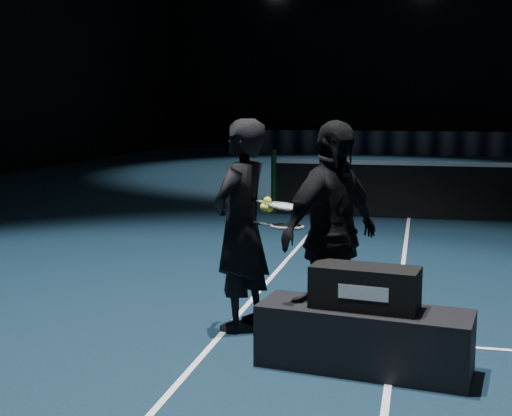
{
  "coord_description": "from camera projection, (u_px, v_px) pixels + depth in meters",
  "views": [
    {
      "loc": [
        -3.94,
        -11.93,
        1.86
      ],
      "look_at": [
        -5.21,
        -6.46,
        1.05
      ],
      "focal_mm": 50.0,
      "sensor_mm": 36.0,
      "label": 1
    }
  ],
  "objects": [
    {
      "name": "racket_lower",
      "position": [
        287.0,
        226.0,
        5.62
      ],
      "size": [
        0.71,
        0.46,
        0.03
      ],
      "primitive_type": null,
      "rotation": [
        0.0,
        0.0,
        -0.39
      ],
      "color": "black",
      "rests_on": "player_a"
    },
    {
      "name": "player_a",
      "position": [
        241.0,
        225.0,
        5.88
      ],
      "size": [
        0.6,
        0.74,
        1.75
      ],
      "primitive_type": "imported",
      "rotation": [
        0.0,
        0.0,
        -1.89
      ],
      "color": "black",
      "rests_on": "floor"
    },
    {
      "name": "racket_upper",
      "position": [
        284.0,
        206.0,
        5.65
      ],
      "size": [
        0.71,
        0.42,
        0.1
      ],
      "primitive_type": null,
      "rotation": [
        0.0,
        0.1,
        -0.32
      ],
      "color": "black",
      "rests_on": "player_b"
    },
    {
      "name": "player_bench",
      "position": [
        364.0,
        338.0,
        5.04
      ],
      "size": [
        1.55,
        0.71,
        0.45
      ],
      "primitive_type": "cube",
      "rotation": [
        0.0,
        0.0,
        -0.15
      ],
      "color": "black",
      "rests_on": "floor"
    },
    {
      "name": "player_b",
      "position": [
        331.0,
        236.0,
        5.39
      ],
      "size": [
        0.92,
        1.09,
        1.75
      ],
      "primitive_type": "imported",
      "rotation": [
        0.0,
        0.0,
        0.99
      ],
      "color": "black",
      "rests_on": "floor"
    },
    {
      "name": "bag_signature",
      "position": [
        363.0,
        293.0,
        4.83
      ],
      "size": [
        0.34,
        0.05,
        0.1
      ],
      "primitive_type": "cube",
      "rotation": [
        0.0,
        0.0,
        -0.15
      ],
      "color": "white",
      "rests_on": "racket_bag"
    },
    {
      "name": "racket_bag",
      "position": [
        365.0,
        287.0,
        4.99
      ],
      "size": [
        0.78,
        0.42,
        0.3
      ],
      "primitive_type": "cube",
      "rotation": [
        0.0,
        0.0,
        -0.15
      ],
      "color": "black",
      "rests_on": "player_bench"
    },
    {
      "name": "tennis_balls",
      "position": [
        267.0,
        206.0,
        5.71
      ],
      "size": [
        0.12,
        0.1,
        0.12
      ],
      "primitive_type": null,
      "color": "#A5D12C",
      "rests_on": "racket_upper"
    },
    {
      "name": "net_post_left",
      "position": [
        274.0,
        182.0,
        12.24
      ],
      "size": [
        0.1,
        0.1,
        1.1
      ],
      "primitive_type": "cylinder",
      "color": "black",
      "rests_on": "floor"
    }
  ]
}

